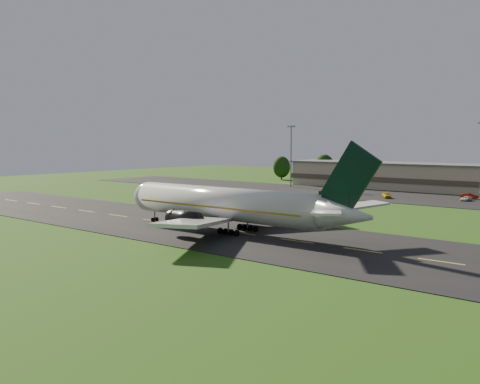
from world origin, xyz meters
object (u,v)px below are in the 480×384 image
Objects in this scene: light_mast_west at (291,149)px; service_vehicle_b at (469,196)px; service_vehicle_c at (466,199)px; airliner at (228,205)px; service_vehicle_a at (387,195)px.

service_vehicle_b is at bearing -1.07° from light_mast_west.
service_vehicle_c is (0.78, -5.39, -0.14)m from service_vehicle_b.
service_vehicle_b is 5.45m from service_vehicle_c.
light_mast_west is at bearing 103.32° from service_vehicle_b.
airliner is 11.63× the size of service_vehicle_a.
light_mast_west is 4.65× the size of service_vehicle_b.
light_mast_west reaches higher than service_vehicle_b.
airliner is at bearing -101.28° from service_vehicle_c.
light_mast_west is at bearing 125.31° from service_vehicle_a.
service_vehicle_c is at bearing -157.41° from service_vehicle_b.
service_vehicle_a is 1.05× the size of service_vehicle_c.
service_vehicle_c is (18.58, 6.55, -0.17)m from service_vehicle_a.
service_vehicle_a is 19.70m from service_vehicle_c.
service_vehicle_b is at bearing -2.67° from service_vehicle_a.
light_mast_west is 43.44m from service_vehicle_a.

